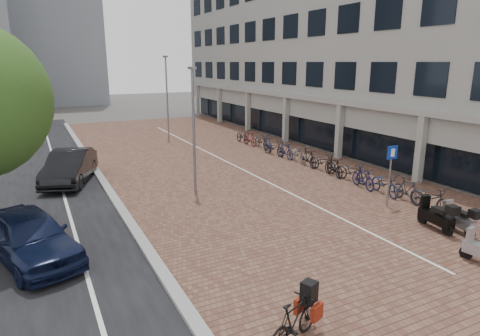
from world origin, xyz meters
name	(u,v)px	position (x,y,z in m)	size (l,w,h in m)	color
ground	(324,249)	(0.00, 0.00, 0.00)	(140.00, 140.00, 0.00)	#474442
plaza_brick	(225,163)	(2.00, 12.00, 0.01)	(14.50, 42.00, 0.04)	brown
street_asphalt	(15,187)	(-9.00, 12.00, 0.01)	(8.00, 50.00, 0.03)	black
curb	(100,176)	(-5.10, 12.00, 0.07)	(0.35, 42.00, 0.14)	gray
lane_line	(60,182)	(-7.00, 12.00, 0.02)	(0.12, 44.00, 0.00)	white
parking_line	(228,162)	(2.20, 12.00, 0.04)	(0.10, 30.00, 0.00)	white
office_building	(336,25)	(12.97, 16.00, 8.44)	(8.40, 40.00, 15.00)	#959591
car_navy	(29,236)	(-8.34, 3.35, 0.78)	(1.83, 4.56, 1.55)	black
car_dark	(70,167)	(-6.50, 11.72, 0.80)	(1.69, 4.85, 1.60)	black
hero_bike	(294,321)	(-3.45, -3.37, 0.54)	(1.77, 1.09, 1.21)	black
scooter_front	(459,218)	(5.00, -1.02, 0.53)	(0.48, 1.53, 1.05)	#95969A
scooter_mid	(436,215)	(4.48, -0.51, 0.56)	(0.51, 1.64, 1.13)	black
parking_sign	(391,166)	(4.80, 2.03, 1.73)	(0.53, 0.09, 2.56)	slate
lamp_near	(194,132)	(-1.55, 7.48, 2.77)	(0.12, 0.12, 5.55)	gray
lamp_far	(167,98)	(1.52, 21.44, 3.10)	(0.12, 0.12, 6.19)	slate
bike_row	(309,158)	(5.91, 9.05, 0.52)	(1.28, 18.10, 1.05)	black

